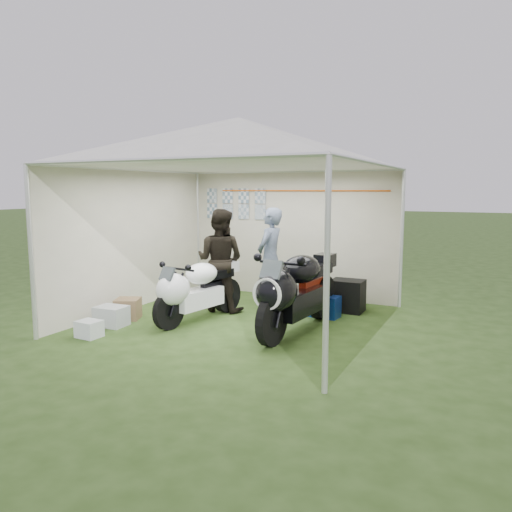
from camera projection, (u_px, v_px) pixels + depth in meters
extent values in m
plane|color=#294316|center=(240.00, 321.00, 7.53)|extent=(80.00, 80.00, 0.00)
cylinder|color=silver|center=(31.00, 253.00, 6.47)|extent=(0.06, 0.06, 2.30)
cylinder|color=silver|center=(327.00, 277.00, 4.73)|extent=(0.06, 0.06, 2.30)
cylinder|color=silver|center=(198.00, 231.00, 10.03)|extent=(0.06, 0.06, 2.30)
cylinder|color=silver|center=(402.00, 239.00, 8.29)|extent=(0.06, 0.06, 2.30)
cube|color=beige|center=(290.00, 234.00, 9.16)|extent=(4.00, 0.02, 2.30)
cube|color=beige|center=(132.00, 240.00, 8.25)|extent=(0.02, 4.00, 2.30)
cube|color=beige|center=(374.00, 253.00, 6.51)|extent=(0.02, 4.00, 2.30)
pyramid|color=white|center=(239.00, 142.00, 7.18)|extent=(5.66, 5.66, 0.70)
cube|color=#99A5B7|center=(212.00, 196.00, 9.77)|extent=(0.22, 0.02, 0.28)
cube|color=#99A5B7|center=(228.00, 196.00, 9.61)|extent=(0.22, 0.02, 0.28)
cube|color=#99A5B7|center=(244.00, 196.00, 9.46)|extent=(0.22, 0.01, 0.28)
cube|color=#99A5B7|center=(260.00, 196.00, 9.31)|extent=(0.22, 0.01, 0.28)
cube|color=#99A5B7|center=(212.00, 211.00, 9.81)|extent=(0.22, 0.02, 0.28)
cube|color=#99A5B7|center=(228.00, 211.00, 9.66)|extent=(0.22, 0.01, 0.28)
cube|color=#99A5B7|center=(244.00, 212.00, 9.50)|extent=(0.22, 0.02, 0.28)
cube|color=#99A5B7|center=(260.00, 212.00, 9.35)|extent=(0.22, 0.01, 0.28)
cylinder|color=#D8590C|center=(300.00, 191.00, 8.94)|extent=(3.20, 0.02, 0.02)
cylinder|color=black|center=(169.00, 311.00, 7.04)|extent=(0.19, 0.56, 0.55)
cylinder|color=black|center=(227.00, 295.00, 8.06)|extent=(0.23, 0.56, 0.55)
cube|color=white|center=(198.00, 298.00, 7.50)|extent=(0.46, 0.91, 0.27)
ellipsoid|color=white|center=(173.00, 289.00, 7.07)|extent=(0.50, 0.61, 0.46)
ellipsoid|color=white|center=(201.00, 274.00, 7.53)|extent=(0.50, 0.63, 0.32)
cube|color=black|center=(217.00, 274.00, 7.82)|extent=(0.33, 0.58, 0.13)
cube|color=white|center=(229.00, 267.00, 8.06)|extent=(0.25, 0.31, 0.16)
cube|color=black|center=(214.00, 284.00, 7.77)|extent=(0.18, 0.51, 0.09)
cube|color=#3F474C|center=(167.00, 274.00, 6.95)|extent=(0.24, 0.17, 0.19)
cylinder|color=black|center=(272.00, 320.00, 6.30)|extent=(0.17, 0.68, 0.67)
cylinder|color=black|center=(322.00, 297.00, 7.63)|extent=(0.23, 0.68, 0.67)
cube|color=black|center=(298.00, 302.00, 6.91)|extent=(0.47, 1.09, 0.34)
ellipsoid|color=black|center=(276.00, 291.00, 6.35)|extent=(0.56, 0.71, 0.56)
ellipsoid|color=black|center=(302.00, 269.00, 6.94)|extent=(0.55, 0.73, 0.39)
cube|color=black|center=(315.00, 269.00, 7.33)|extent=(0.35, 0.69, 0.16)
cube|color=black|center=(325.00, 260.00, 7.64)|extent=(0.27, 0.36, 0.20)
cube|color=maroon|center=(311.00, 283.00, 7.26)|extent=(0.17, 0.62, 0.11)
cube|color=#3F474C|center=(271.00, 270.00, 6.20)|extent=(0.28, 0.18, 0.24)
cylinder|color=white|center=(267.00, 294.00, 6.14)|extent=(0.40, 0.06, 0.40)
cube|color=#173FB7|center=(325.00, 306.00, 7.75)|extent=(0.47, 0.32, 0.34)
imported|color=black|center=(220.00, 260.00, 8.08)|extent=(0.86, 0.70, 1.67)
imported|color=slate|center=(270.00, 258.00, 8.35)|extent=(0.43, 0.63, 1.68)
cube|color=black|center=(347.00, 296.00, 8.10)|extent=(0.52, 0.42, 0.52)
cube|color=#B4B8BE|center=(111.00, 316.00, 7.26)|extent=(0.45, 0.36, 0.29)
cube|color=brown|center=(128.00, 309.00, 7.65)|extent=(0.47, 0.47, 0.32)
cube|color=silver|center=(89.00, 329.00, 6.70)|extent=(0.32, 0.27, 0.23)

